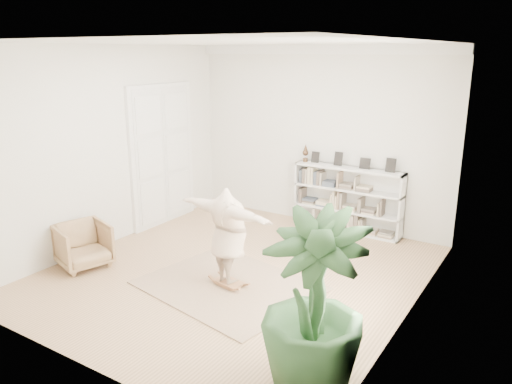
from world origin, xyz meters
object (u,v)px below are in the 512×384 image
rocker_board (229,282)px  houseplant (313,303)px  armchair (83,245)px  bookshelf (347,200)px  person (228,233)px

rocker_board → houseplant: bearing=-24.2°
armchair → houseplant: (4.60, -0.78, 0.61)m
rocker_board → houseplant: houseplant is taller
armchair → rocker_board: bearing=-57.3°
bookshelf → armchair: size_ratio=2.72×
rocker_board → person: (0.00, -0.00, 0.80)m
armchair → houseplant: houseplant is taller
bookshelf → houseplant: (1.56, -4.75, 0.35)m
person → houseplant: houseplant is taller
bookshelf → houseplant: bearing=-71.8°
rocker_board → person: 0.80m
rocker_board → person: size_ratio=0.28×
bookshelf → houseplant: size_ratio=1.12×
armchair → bookshelf: bearing=-19.9°
bookshelf → armchair: (-3.04, -3.96, -0.27)m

